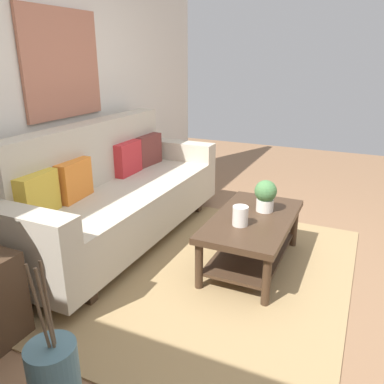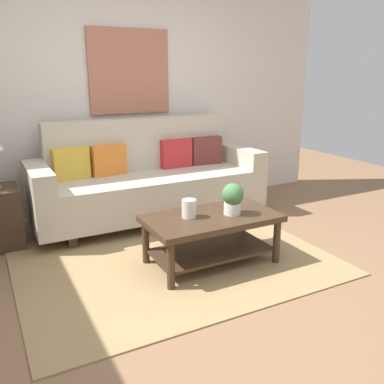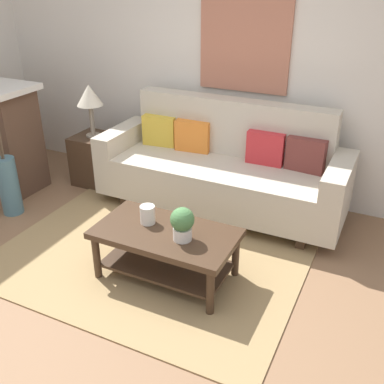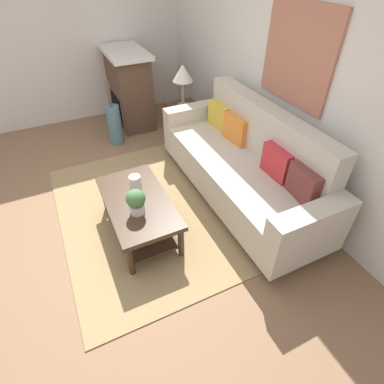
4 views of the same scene
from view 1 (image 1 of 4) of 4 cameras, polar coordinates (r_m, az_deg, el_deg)
name	(u,v)px [view 1 (image 1 of 4)]	position (r m, az deg, el deg)	size (l,w,h in m)	color
ground_plane	(279,290)	(3.04, 12.60, -13.80)	(9.53, 9.53, 0.00)	#8C6647
wall_back	(41,92)	(3.59, -21.20, 13.53)	(5.53, 0.10, 2.70)	silver
area_rug	(216,274)	(3.15, 3.53, -11.90)	(2.56, 1.98, 0.01)	#A38456
couch	(116,196)	(3.60, -11.03, -0.57)	(2.45, 0.84, 1.08)	beige
throw_pillow_mustard	(38,195)	(3.05, -21.69, -0.38)	(0.36, 0.12, 0.32)	gold
throw_pillow_orange	(74,180)	(3.31, -16.94, 1.69)	(0.36, 0.12, 0.32)	orange
throw_pillow_crimson	(127,158)	(3.90, -9.46, 4.91)	(0.36, 0.12, 0.32)	red
throw_pillow_maroon	(148,150)	(4.22, -6.52, 6.15)	(0.36, 0.12, 0.32)	brown
coffee_table	(252,230)	(3.17, 8.81, -5.59)	(1.10, 0.60, 0.43)	#422D1E
tabletop_vase	(240,216)	(2.94, 7.09, -3.48)	(0.12, 0.12, 0.15)	white
potted_plant_tabletop	(265,195)	(3.21, 10.71, -0.38)	(0.18, 0.18, 0.26)	white
floor_vase_branch_a	(48,304)	(1.59, -20.39, -15.11)	(0.01, 0.01, 0.36)	brown
floor_vase_branch_b	(38,307)	(1.59, -21.63, -15.41)	(0.01, 0.01, 0.36)	brown
floor_vase_branch_c	(45,310)	(1.56, -20.70, -15.81)	(0.01, 0.01, 0.36)	brown
framed_painting	(63,64)	(3.69, -18.41, 17.35)	(0.92, 0.03, 0.90)	#B77056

